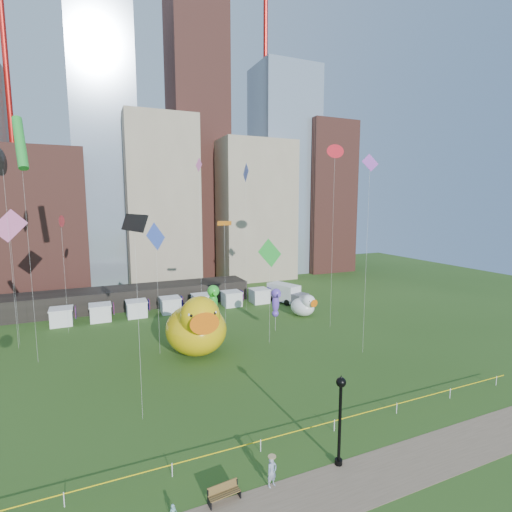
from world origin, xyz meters
name	(u,v)px	position (x,y,z in m)	size (l,w,h in m)	color
ground	(261,452)	(0.00, 0.00, 0.00)	(160.00, 160.00, 0.00)	#2B4C17
footpath	(297,504)	(0.00, -5.00, 0.01)	(70.00, 4.00, 0.02)	#745F48
skyline	(150,180)	(2.25, 61.06, 21.44)	(101.00, 23.00, 68.00)	brown
crane_left	(9,35)	(-21.11, 64.00, 46.90)	(23.00, 1.00, 76.00)	red
crane_right	(269,73)	(30.89, 64.00, 46.90)	(23.00, 1.00, 76.00)	red
pavilion	(132,297)	(-4.00, 42.00, 1.60)	(38.00, 6.00, 3.20)	black
vendor_tents	(171,306)	(1.02, 36.00, 1.11)	(33.24, 2.80, 2.40)	white
caution_tape	(261,442)	(0.00, 0.00, 0.68)	(50.00, 0.06, 0.90)	white
big_duck	(197,327)	(0.48, 18.17, 3.26)	(7.27, 9.45, 7.10)	yellow
small_duck	(304,306)	(18.88, 26.22, 1.57)	(4.17, 4.84, 3.42)	white
seahorse_green	(213,300)	(3.71, 22.42, 4.98)	(1.58, 1.93, 6.81)	silver
seahorse_purple	(276,300)	(12.04, 21.88, 4.16)	(1.29, 1.62, 5.74)	silver
park_bench	(224,492)	(-3.70, -3.11, 0.53)	(1.91, 0.77, 0.95)	brown
lamppost	(340,411)	(4.10, -3.20, 3.73)	(0.64, 0.64, 6.11)	black
box_truck	(286,293)	(20.18, 34.18, 1.59)	(4.88, 7.73, 3.09)	white
woman	(272,472)	(-0.70, -3.20, 0.94)	(0.67, 0.44, 1.84)	white
toddler	(173,511)	(-6.61, -3.20, 0.42)	(0.28, 0.20, 0.80)	silver
kite_0	(61,222)	(-13.03, 32.10, 14.44)	(0.54, 1.47, 15.25)	silver
kite_1	(199,176)	(2.47, 23.32, 19.97)	(1.10, 1.26, 22.07)	silver
kite_2	(134,223)	(-6.84, 7.33, 15.32)	(1.57, 4.08, 15.99)	silver
kite_3	(270,254)	(9.46, 18.39, 10.86)	(3.38, 0.74, 12.67)	silver
kite_5	(156,238)	(-3.32, 20.10, 13.05)	(2.31, 2.04, 14.73)	silver
kite_6	(224,225)	(5.69, 23.67, 14.05)	(1.79, 0.55, 14.55)	silver
kite_7	(370,173)	(17.84, 11.40, 19.99)	(1.75, 0.62, 21.93)	silver
kite_8	(335,152)	(19.75, 20.60, 23.25)	(1.72, 0.26, 24.22)	silver
kite_9	(9,227)	(-18.18, 29.63, 14.07)	(3.61, 1.28, 16.10)	silver
kite_10	(2,162)	(-18.14, 28.45, 21.21)	(0.78, 3.05, 22.73)	silver
kite_11	(20,143)	(-15.60, 23.01, 22.62)	(1.65, 3.33, 25.36)	silver
kite_13	(246,176)	(12.16, 32.42, 20.79)	(0.29, 2.78, 22.66)	silver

